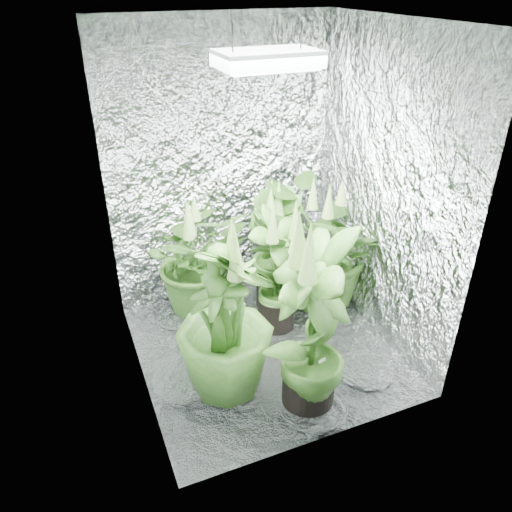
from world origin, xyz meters
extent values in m
plane|color=silver|center=(0.00, 0.00, 0.00)|extent=(1.60, 1.60, 0.00)
cube|color=silver|center=(0.00, 0.80, 1.00)|extent=(1.60, 0.02, 2.00)
cube|color=silver|center=(0.00, -0.80, 1.00)|extent=(1.60, 0.02, 2.00)
cube|color=silver|center=(-0.80, 0.00, 1.00)|extent=(0.02, 1.60, 2.00)
cube|color=silver|center=(0.80, 0.00, 1.00)|extent=(0.02, 1.60, 2.00)
cube|color=silver|center=(0.00, 0.00, 2.00)|extent=(1.60, 1.60, 0.01)
cube|color=gray|center=(0.00, 0.00, 1.83)|extent=(0.50, 0.30, 0.08)
cube|color=white|center=(0.00, 0.00, 1.79)|extent=(0.46, 0.26, 0.01)
cylinder|color=black|center=(-0.18, 0.00, 1.94)|extent=(0.01, 0.01, 0.13)
cylinder|color=black|center=(0.18, 0.00, 1.94)|extent=(0.01, 0.01, 0.13)
cylinder|color=black|center=(-0.27, 0.62, 0.12)|extent=(0.27, 0.27, 0.24)
cylinder|color=#472D15|center=(-0.27, 0.62, 0.22)|extent=(0.24, 0.24, 0.03)
imported|color=#204915|center=(-0.27, 0.62, 0.43)|extent=(0.78, 0.78, 0.80)
cone|color=#709846|center=(-0.27, 0.62, 0.78)|extent=(0.09, 0.09, 0.24)
cylinder|color=black|center=(0.18, 0.21, 0.12)|extent=(0.26, 0.26, 0.23)
cylinder|color=#472D15|center=(0.18, 0.21, 0.22)|extent=(0.24, 0.24, 0.03)
imported|color=#204915|center=(0.18, 0.21, 0.46)|extent=(0.60, 0.60, 0.87)
cone|color=#709846|center=(0.18, 0.21, 0.84)|extent=(0.08, 0.08, 0.23)
cylinder|color=black|center=(0.27, 0.46, 0.12)|extent=(0.26, 0.26, 0.24)
cylinder|color=#472D15|center=(0.27, 0.46, 0.22)|extent=(0.24, 0.24, 0.03)
imported|color=#204915|center=(0.27, 0.46, 0.47)|extent=(0.58, 0.58, 0.88)
cone|color=#709846|center=(0.27, 0.46, 0.85)|extent=(0.08, 0.08, 0.24)
cylinder|color=black|center=(-0.36, -0.25, 0.13)|extent=(0.29, 0.29, 0.26)
cylinder|color=#472D15|center=(-0.36, -0.25, 0.25)|extent=(0.27, 0.27, 0.03)
imported|color=#204915|center=(-0.36, -0.25, 0.53)|extent=(0.78, 0.78, 1.00)
cone|color=#709846|center=(-0.36, -0.25, 0.97)|extent=(0.09, 0.09, 0.26)
cylinder|color=black|center=(0.60, 0.30, 0.11)|extent=(0.25, 0.25, 0.22)
cylinder|color=#472D15|center=(0.60, 0.30, 0.21)|extent=(0.23, 0.23, 0.03)
imported|color=#204915|center=(0.60, 0.30, 0.49)|extent=(0.91, 0.91, 0.93)
cone|color=#709846|center=(0.60, 0.30, 0.90)|extent=(0.08, 0.08, 0.22)
cylinder|color=black|center=(0.04, -0.55, 0.13)|extent=(0.30, 0.30, 0.27)
cylinder|color=#472D15|center=(0.04, -0.55, 0.25)|extent=(0.28, 0.28, 0.03)
imported|color=#204915|center=(0.04, -0.55, 0.59)|extent=(0.73, 0.73, 1.12)
cone|color=#709846|center=(0.04, -0.55, 1.09)|extent=(0.10, 0.10, 0.27)
cylinder|color=black|center=(0.64, 0.39, 0.04)|extent=(0.13, 0.13, 0.08)
cylinder|color=black|center=(0.64, 0.39, 0.19)|extent=(0.12, 0.12, 0.09)
cylinder|color=#4C4C51|center=(0.59, 0.41, 0.19)|extent=(0.13, 0.27, 0.28)
torus|color=#4C4C51|center=(0.59, 0.41, 0.19)|extent=(0.13, 0.28, 0.30)
cube|color=white|center=(0.10, -0.58, 0.30)|extent=(0.05, 0.04, 0.08)
camera|label=1|loc=(-1.04, -2.38, 2.20)|focal=35.00mm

